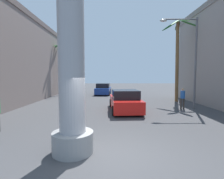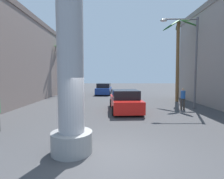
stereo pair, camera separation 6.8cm
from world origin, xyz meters
The scene contains 7 objects.
ground_plane centered at (0.00, 10.00, 0.00)m, with size 93.05×93.05×0.00m, color #424244.
street_lamp centered at (6.03, 8.17, 4.31)m, with size 2.94×0.28×7.02m.
car_lead centered at (0.96, 7.31, 0.70)m, with size 2.26×4.86×1.56m.
car_far centered at (-1.07, 18.92, 0.74)m, with size 2.26×4.53×1.56m.
palm_tree_far_left centered at (-6.59, 18.09, 4.50)m, with size 2.58×2.48×6.80m.
palm_tree_mid_right centered at (6.49, 11.79, 5.10)m, with size 3.22×3.54×7.99m.
pedestrian_mid_right centered at (5.42, 7.79, 0.96)m, with size 0.36×0.36×1.65m.
Camera 1 is at (-0.13, -5.40, 2.55)m, focal length 28.00 mm.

